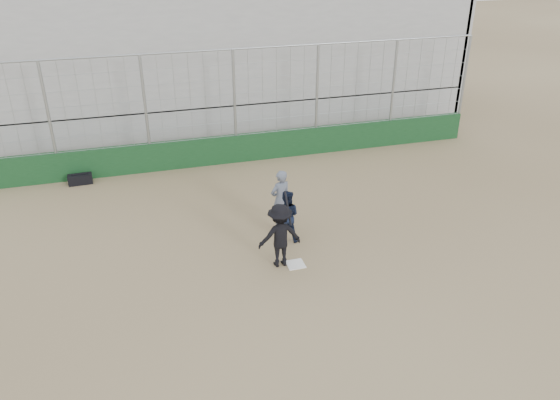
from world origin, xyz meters
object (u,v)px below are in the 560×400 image
object	(u,v)px
batter_at_plate	(280,235)
catcher_crouched	(286,224)
umpire	(280,203)
equipment_bag	(80,179)

from	to	relation	value
batter_at_plate	catcher_crouched	size ratio (longest dim) A/B	1.78
catcher_crouched	umpire	size ratio (longest dim) A/B	0.65
batter_at_plate	umpire	distance (m)	1.87
umpire	equipment_bag	world-z (taller)	umpire
umpire	equipment_bag	distance (m)	7.24
catcher_crouched	batter_at_plate	bearing A→B (deg)	-114.50
equipment_bag	umpire	bearing A→B (deg)	-39.98
batter_at_plate	umpire	xyz separation A→B (m)	(0.54, 1.79, -0.05)
batter_at_plate	catcher_crouched	bearing A→B (deg)	65.50
umpire	equipment_bag	size ratio (longest dim) A/B	2.03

